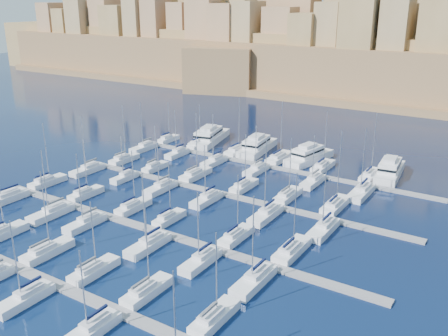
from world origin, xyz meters
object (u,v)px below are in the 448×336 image
Objects in this scene: sailboat_2 at (47,251)px; sailboat_4 at (147,291)px; motor_yacht_a at (209,136)px; motor_yacht_d at (390,170)px; motor_yacht_c at (309,155)px; motor_yacht_b at (257,146)px.

sailboat_2 is 21.92m from sailboat_4.
motor_yacht_a and motor_yacht_d have the same top height.
sailboat_2 is 71.85m from motor_yacht_c.
sailboat_4 is 0.80× the size of motor_yacht_b.
motor_yacht_a is 53.44m from motor_yacht_d.
sailboat_4 is 80.88m from motor_yacht_a.
motor_yacht_a is 1.13× the size of motor_yacht_b.
motor_yacht_a is 16.75m from motor_yacht_b.
motor_yacht_a is (-15.64, 71.46, 0.97)m from sailboat_2.
motor_yacht_c and motor_yacht_d have the same top height.
motor_yacht_d is (15.85, 69.90, 0.98)m from sailboat_4.
motor_yacht_c is (32.41, -1.60, -0.00)m from motor_yacht_a.
motor_yacht_b and motor_yacht_c have the same top height.
motor_yacht_b is at bearing 178.82° from motor_yacht_d.
sailboat_2 is 79.31m from motor_yacht_d.
sailboat_2 is 1.03× the size of sailboat_4.
sailboat_2 is 0.82× the size of motor_yacht_b.
motor_yacht_b is 15.71m from motor_yacht_c.
sailboat_4 is at bearing -85.79° from motor_yacht_c.
motor_yacht_c is (15.70, -0.63, -0.00)m from motor_yacht_b.
motor_yacht_d is (20.99, -0.12, 0.00)m from motor_yacht_c.
sailboat_2 reaches higher than motor_yacht_c.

